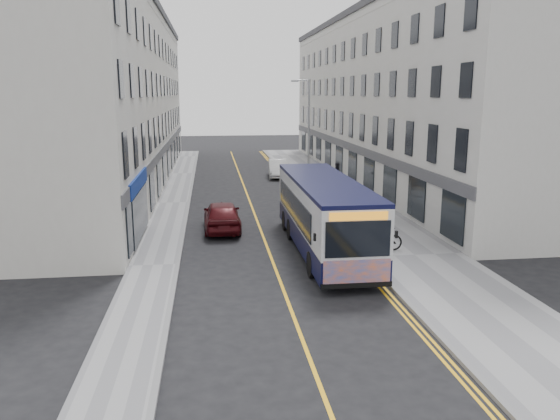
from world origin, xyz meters
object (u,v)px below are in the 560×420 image
object	(u,v)px
pedestrian_near	(331,183)
pedestrian_far	(338,175)
bicycle	(379,239)
car_maroon	(222,215)
city_bus	(324,213)
car_white	(278,168)
streetlamp	(308,133)

from	to	relation	value
pedestrian_near	pedestrian_far	bearing A→B (deg)	48.51
bicycle	car_maroon	bearing A→B (deg)	51.06
city_bus	pedestrian_far	world-z (taller)	city_bus
pedestrian_near	car_white	size ratio (longest dim) A/B	0.44
streetlamp	pedestrian_near	size ratio (longest dim) A/B	4.08
streetlamp	bicycle	bearing A→B (deg)	-87.29
bicycle	car_maroon	distance (m)	8.60
car_white	car_maroon	distance (m)	18.70
pedestrian_near	car_white	world-z (taller)	pedestrian_near
bicycle	pedestrian_near	size ratio (longest dim) A/B	1.10
bicycle	car_white	size ratio (longest dim) A/B	0.48
bicycle	streetlamp	bearing A→B (deg)	0.95
car_white	car_maroon	xyz separation A→B (m)	(-5.20, -17.96, 0.05)
bicycle	car_white	xyz separation A→B (m)	(-1.65, 23.16, 0.06)
streetlamp	city_bus	bearing A→B (deg)	-97.02
streetlamp	pedestrian_far	xyz separation A→B (m)	(2.73, 2.27, -3.32)
pedestrian_near	car_maroon	size ratio (longest dim) A/B	0.42
pedestrian_near	bicycle	bearing A→B (deg)	-114.69
bicycle	pedestrian_far	world-z (taller)	pedestrian_far
car_white	bicycle	bearing A→B (deg)	-81.89
bicycle	pedestrian_far	xyz separation A→B (m)	(2.05, 16.74, 0.37)
car_white	pedestrian_far	bearing A→B (deg)	-56.01
car_white	streetlamp	bearing A→B (deg)	-79.61
pedestrian_near	pedestrian_far	world-z (taller)	pedestrian_near
streetlamp	car_white	bearing A→B (deg)	96.36
car_white	car_maroon	bearing A→B (deg)	-102.12
streetlamp	car_white	distance (m)	9.47
bicycle	pedestrian_near	world-z (taller)	pedestrian_near
pedestrian_far	car_maroon	world-z (taller)	pedestrian_far
pedestrian_near	pedestrian_far	distance (m)	4.05
city_bus	bicycle	size ratio (longest dim) A/B	5.27
car_white	car_maroon	size ratio (longest dim) A/B	0.97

